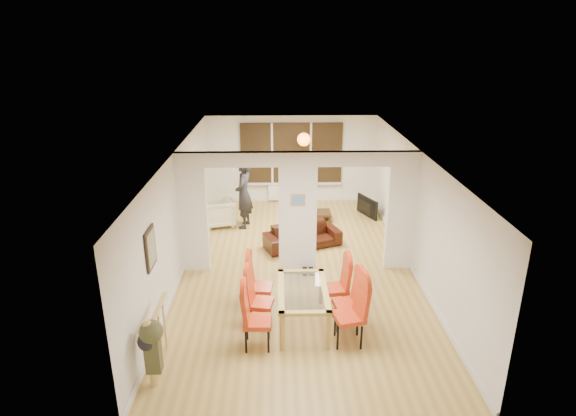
{
  "coord_description": "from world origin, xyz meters",
  "views": [
    {
      "loc": [
        -0.42,
        -9.48,
        4.86
      ],
      "look_at": [
        -0.19,
        0.6,
        1.17
      ],
      "focal_mm": 30.0,
      "sensor_mm": 36.0,
      "label": 1
    }
  ],
  "objects_px": {
    "television": "(364,207)",
    "dining_chair_rc": "(336,285)",
    "dining_table": "(303,307)",
    "coffee_table": "(310,216)",
    "dining_chair_lb": "(260,299)",
    "dining_chair_lc": "(260,284)",
    "armchair": "(218,212)",
    "dining_chair_la": "(257,317)",
    "sofa": "(303,236)",
    "person": "(244,194)",
    "dining_chair_ra": "(349,312)",
    "bowl": "(313,211)",
    "bottle": "(303,207)",
    "dining_chair_rb": "(347,300)"
  },
  "relations": [
    {
      "from": "dining_chair_lc",
      "to": "television",
      "type": "distance_m",
      "value": 5.5
    },
    {
      "from": "dining_chair_rc",
      "to": "dining_chair_rb",
      "type": "bearing_deg",
      "value": -86.96
    },
    {
      "from": "person",
      "to": "dining_chair_ra",
      "type": "bearing_deg",
      "value": 30.45
    },
    {
      "from": "dining_chair_ra",
      "to": "bowl",
      "type": "height_order",
      "value": "dining_chair_ra"
    },
    {
      "from": "sofa",
      "to": "coffee_table",
      "type": "bearing_deg",
      "value": 59.18
    },
    {
      "from": "dining_chair_la",
      "to": "dining_chair_ra",
      "type": "height_order",
      "value": "dining_chair_ra"
    },
    {
      "from": "dining_chair_lb",
      "to": "dining_chair_rc",
      "type": "xyz_separation_m",
      "value": [
        1.38,
        0.49,
        -0.01
      ]
    },
    {
      "from": "dining_chair_ra",
      "to": "bowl",
      "type": "distance_m",
      "value": 5.55
    },
    {
      "from": "dining_chair_lb",
      "to": "bottle",
      "type": "height_order",
      "value": "dining_chair_lb"
    },
    {
      "from": "dining_chair_rc",
      "to": "dining_table",
      "type": "bearing_deg",
      "value": -151.28
    },
    {
      "from": "dining_table",
      "to": "armchair",
      "type": "xyz_separation_m",
      "value": [
        -2.0,
        4.74,
        0.02
      ]
    },
    {
      "from": "sofa",
      "to": "person",
      "type": "distance_m",
      "value": 2.06
    },
    {
      "from": "bowl",
      "to": "dining_chair_la",
      "type": "bearing_deg",
      "value": -103.06
    },
    {
      "from": "dining_chair_lc",
      "to": "dining_chair_rc",
      "type": "xyz_separation_m",
      "value": [
        1.39,
        -0.05,
        -0.01
      ]
    },
    {
      "from": "dining_chair_lc",
      "to": "dining_table",
      "type": "bearing_deg",
      "value": -29.98
    },
    {
      "from": "dining_chair_rb",
      "to": "television",
      "type": "bearing_deg",
      "value": 66.87
    },
    {
      "from": "dining_table",
      "to": "dining_chair_la",
      "type": "distance_m",
      "value": 0.99
    },
    {
      "from": "dining_chair_rc",
      "to": "television",
      "type": "bearing_deg",
      "value": 65.48
    },
    {
      "from": "dining_chair_lb",
      "to": "dining_chair_ra",
      "type": "relative_size",
      "value": 0.91
    },
    {
      "from": "armchair",
      "to": "person",
      "type": "bearing_deg",
      "value": 65.16
    },
    {
      "from": "bottle",
      "to": "sofa",
      "type": "bearing_deg",
      "value": -93.06
    },
    {
      "from": "dining_table",
      "to": "dining_chair_lb",
      "type": "relative_size",
      "value": 1.43
    },
    {
      "from": "dining_chair_rc",
      "to": "bottle",
      "type": "bearing_deg",
      "value": 85.98
    },
    {
      "from": "bowl",
      "to": "sofa",
      "type": "bearing_deg",
      "value": -102.15
    },
    {
      "from": "dining_chair_lb",
      "to": "dining_chair_lc",
      "type": "xyz_separation_m",
      "value": [
        -0.01,
        0.54,
        0.0
      ]
    },
    {
      "from": "dining_chair_lc",
      "to": "dining_chair_ra",
      "type": "relative_size",
      "value": 0.92
    },
    {
      "from": "coffee_table",
      "to": "bottle",
      "type": "height_order",
      "value": "bottle"
    },
    {
      "from": "sofa",
      "to": "bottle",
      "type": "relative_size",
      "value": 6.99
    },
    {
      "from": "television",
      "to": "coffee_table",
      "type": "height_order",
      "value": "television"
    },
    {
      "from": "dining_table",
      "to": "dining_chair_lc",
      "type": "height_order",
      "value": "dining_chair_lc"
    },
    {
      "from": "dining_chair_rb",
      "to": "bowl",
      "type": "height_order",
      "value": "dining_chair_rb"
    },
    {
      "from": "person",
      "to": "bowl",
      "type": "distance_m",
      "value": 1.98
    },
    {
      "from": "armchair",
      "to": "coffee_table",
      "type": "relative_size",
      "value": 0.74
    },
    {
      "from": "dining_chair_rc",
      "to": "bottle",
      "type": "xyz_separation_m",
      "value": [
        -0.38,
        4.56,
        -0.13
      ]
    },
    {
      "from": "sofa",
      "to": "person",
      "type": "bearing_deg",
      "value": 118.37
    },
    {
      "from": "bottle",
      "to": "coffee_table",
      "type": "bearing_deg",
      "value": -11.97
    },
    {
      "from": "dining_chair_lb",
      "to": "dining_chair_rc",
      "type": "relative_size",
      "value": 1.03
    },
    {
      "from": "dining_chair_lc",
      "to": "dining_chair_la",
      "type": "bearing_deg",
      "value": -85.15
    },
    {
      "from": "bottle",
      "to": "person",
      "type": "bearing_deg",
      "value": -164.26
    },
    {
      "from": "dining_chair_rb",
      "to": "coffee_table",
      "type": "height_order",
      "value": "dining_chair_rb"
    },
    {
      "from": "dining_table",
      "to": "dining_chair_rc",
      "type": "bearing_deg",
      "value": 37.46
    },
    {
      "from": "person",
      "to": "dining_chair_rb",
      "type": "bearing_deg",
      "value": 32.64
    },
    {
      "from": "dining_table",
      "to": "coffee_table",
      "type": "relative_size",
      "value": 1.37
    },
    {
      "from": "dining_chair_ra",
      "to": "armchair",
      "type": "relative_size",
      "value": 1.42
    },
    {
      "from": "dining_table",
      "to": "television",
      "type": "bearing_deg",
      "value": 69.34
    },
    {
      "from": "television",
      "to": "dining_chair_rc",
      "type": "bearing_deg",
      "value": 140.85
    },
    {
      "from": "dining_chair_ra",
      "to": "person",
      "type": "relative_size",
      "value": 0.63
    },
    {
      "from": "television",
      "to": "dining_chair_la",
      "type": "bearing_deg",
      "value": 131.47
    },
    {
      "from": "dining_chair_lc",
      "to": "dining_chair_rc",
      "type": "relative_size",
      "value": 1.03
    },
    {
      "from": "armchair",
      "to": "bottle",
      "type": "distance_m",
      "value": 2.28
    }
  ]
}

